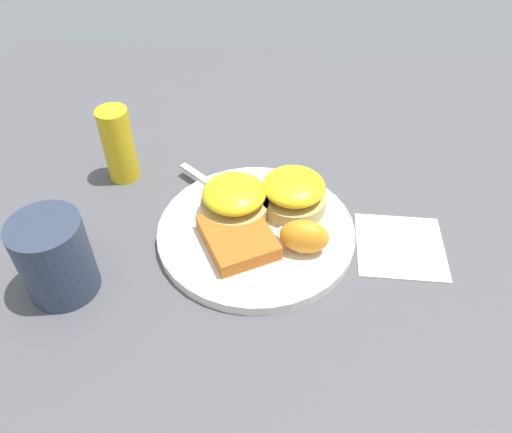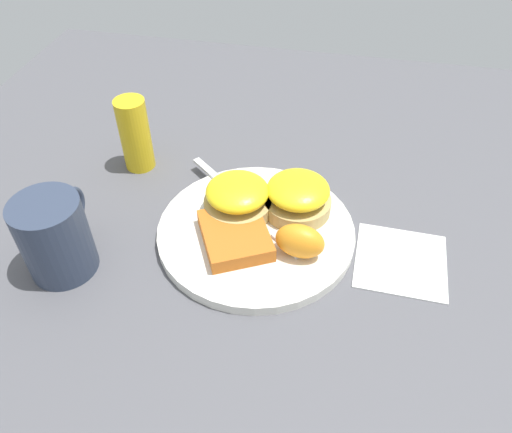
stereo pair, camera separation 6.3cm
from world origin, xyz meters
TOP-DOWN VIEW (x-y plane):
  - ground_plane at (0.00, 0.00)m, footprint 1.10×1.10m
  - plate at (0.00, 0.00)m, footprint 0.25×0.25m
  - sandwich_benedict_left at (0.04, -0.05)m, footprint 0.09×0.09m
  - sandwich_benedict_right at (0.02, 0.03)m, footprint 0.09×0.09m
  - hashbrown_patty at (-0.03, 0.02)m, footprint 0.12×0.11m
  - orange_wedge at (-0.03, -0.06)m, footprint 0.04×0.06m
  - fork at (0.03, 0.01)m, footprint 0.17×0.19m
  - cup at (-0.10, 0.22)m, footprint 0.11×0.08m
  - napkin at (-0.01, -0.18)m, footprint 0.11×0.11m
  - condiment_bottle at (0.11, 0.20)m, footprint 0.04×0.04m

SIDE VIEW (x-z plane):
  - ground_plane at x=0.00m, z-range 0.00..0.00m
  - napkin at x=-0.01m, z-range 0.00..0.00m
  - plate at x=0.00m, z-range 0.00..0.01m
  - fork at x=0.03m, z-range 0.01..0.02m
  - hashbrown_patty at x=-0.03m, z-range 0.01..0.03m
  - orange_wedge at x=-0.03m, z-range 0.01..0.06m
  - sandwich_benedict_left at x=0.04m, z-range 0.01..0.06m
  - sandwich_benedict_right at x=0.02m, z-range 0.01..0.06m
  - cup at x=-0.10m, z-range 0.00..0.10m
  - condiment_bottle at x=0.11m, z-range 0.00..0.11m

